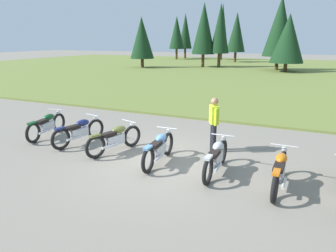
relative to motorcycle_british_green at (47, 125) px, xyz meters
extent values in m
plane|color=gray|center=(4.62, -0.49, -0.44)|extent=(140.00, 140.00, 0.00)
cube|color=olive|center=(4.62, 26.46, -0.39)|extent=(80.00, 44.00, 0.10)
cylinder|color=#47331E|center=(-1.88, 38.38, 0.34)|extent=(0.36, 0.36, 1.55)
cone|color=#143319|center=(-1.88, 38.38, 3.84)|extent=(2.64, 2.64, 5.44)
cylinder|color=#47331E|center=(-3.61, 28.61, 0.37)|extent=(0.36, 0.36, 1.62)
cone|color=#143319|center=(-3.61, 28.61, 4.09)|extent=(2.76, 2.76, 5.82)
cylinder|color=#47331E|center=(-12.13, 40.75, 0.45)|extent=(0.36, 0.36, 1.78)
cone|color=#143319|center=(-12.13, 40.75, 3.92)|extent=(2.48, 2.48, 5.14)
cylinder|color=#47331E|center=(4.88, 28.28, 0.34)|extent=(0.36, 0.36, 1.55)
cone|color=#143319|center=(4.88, 28.28, 4.19)|extent=(3.31, 3.31, 6.15)
cylinder|color=#47331E|center=(5.92, 26.40, 0.07)|extent=(0.36, 0.36, 1.01)
cone|color=#143319|center=(5.92, 26.40, 2.96)|extent=(3.33, 3.33, 4.77)
cylinder|color=#47331E|center=(-5.22, 43.02, 0.36)|extent=(0.36, 0.36, 1.59)
cone|color=#143319|center=(-5.22, 43.02, 4.74)|extent=(2.08, 2.08, 7.18)
cylinder|color=#47331E|center=(-11.83, 43.87, 0.44)|extent=(0.36, 0.36, 1.75)
cone|color=#143319|center=(-11.83, 43.87, 4.20)|extent=(2.28, 2.28, 5.79)
cylinder|color=#47331E|center=(-1.74, 28.99, 0.43)|extent=(0.36, 0.36, 1.73)
cone|color=#143319|center=(-1.74, 28.99, 4.08)|extent=(2.22, 2.22, 5.58)
cylinder|color=#47331E|center=(-9.82, 24.83, 0.14)|extent=(0.36, 0.36, 1.15)
cone|color=#143319|center=(-9.82, 24.83, 3.04)|extent=(2.76, 2.76, 4.66)
torus|color=black|center=(-0.10, 0.68, -0.09)|extent=(0.20, 0.71, 0.70)
torus|color=black|center=(0.10, -0.71, -0.09)|extent=(0.20, 0.71, 0.70)
cube|color=silver|center=(0.00, -0.01, -0.04)|extent=(0.29, 0.66, 0.28)
ellipsoid|color=#144C23|center=(-0.03, 0.17, 0.24)|extent=(0.32, 0.51, 0.22)
cube|color=black|center=(0.03, -0.23, 0.18)|extent=(0.28, 0.51, 0.10)
cube|color=#144C23|center=(0.10, -0.71, 0.25)|extent=(0.18, 0.34, 0.06)
cylinder|color=silver|center=(-0.08, 0.58, 0.42)|extent=(0.62, 0.12, 0.03)
sphere|color=silver|center=(-0.10, 0.70, 0.29)|extent=(0.14, 0.14, 0.14)
cylinder|color=silver|center=(0.18, -0.29, -0.14)|extent=(0.14, 0.55, 0.07)
torus|color=black|center=(1.68, 0.53, -0.09)|extent=(0.24, 0.71, 0.70)
torus|color=black|center=(1.39, -0.84, -0.09)|extent=(0.24, 0.71, 0.70)
cube|color=silver|center=(1.54, -0.15, -0.04)|extent=(0.33, 0.67, 0.28)
ellipsoid|color=navy|center=(1.58, 0.02, 0.24)|extent=(0.35, 0.52, 0.22)
cube|color=black|center=(1.49, -0.37, 0.18)|extent=(0.32, 0.52, 0.10)
cube|color=navy|center=(1.39, -0.84, 0.25)|extent=(0.20, 0.34, 0.06)
cylinder|color=silver|center=(1.66, 0.44, 0.42)|extent=(0.61, 0.16, 0.03)
sphere|color=silver|center=(1.69, 0.55, 0.29)|extent=(0.14, 0.14, 0.14)
cylinder|color=silver|center=(1.61, -0.47, -0.14)|extent=(0.18, 0.55, 0.07)
torus|color=black|center=(3.25, 0.34, -0.09)|extent=(0.31, 0.70, 0.70)
torus|color=black|center=(2.83, -0.99, -0.09)|extent=(0.31, 0.70, 0.70)
cube|color=silver|center=(3.04, -0.32, -0.04)|extent=(0.38, 0.67, 0.28)
ellipsoid|color=brown|center=(3.10, -0.15, 0.24)|extent=(0.39, 0.54, 0.22)
cube|color=black|center=(2.97, -0.53, 0.18)|extent=(0.35, 0.52, 0.10)
cube|color=brown|center=(2.83, -0.99, 0.25)|extent=(0.23, 0.35, 0.06)
cylinder|color=silver|center=(3.22, 0.25, 0.42)|extent=(0.60, 0.22, 0.03)
sphere|color=silver|center=(3.26, 0.36, 0.29)|extent=(0.14, 0.14, 0.14)
cylinder|color=silver|center=(3.08, -0.65, -0.14)|extent=(0.23, 0.55, 0.07)
torus|color=black|center=(4.61, 0.13, -0.09)|extent=(0.14, 0.70, 0.70)
torus|color=black|center=(4.68, -1.27, -0.09)|extent=(0.14, 0.70, 0.70)
cube|color=silver|center=(4.64, -0.57, -0.04)|extent=(0.23, 0.65, 0.28)
ellipsoid|color=#598CC6|center=(4.63, -0.39, 0.24)|extent=(0.28, 0.49, 0.22)
cube|color=black|center=(4.66, -0.79, 0.18)|extent=(0.24, 0.49, 0.10)
cube|color=#598CC6|center=(4.68, -1.27, 0.25)|extent=(0.16, 0.33, 0.06)
cylinder|color=silver|center=(4.61, 0.03, 0.42)|extent=(0.62, 0.06, 0.03)
sphere|color=silver|center=(4.61, 0.15, 0.29)|extent=(0.14, 0.14, 0.14)
cylinder|color=silver|center=(4.80, -0.86, -0.14)|extent=(0.10, 0.55, 0.07)
torus|color=black|center=(6.27, 0.11, -0.09)|extent=(0.10, 0.70, 0.70)
torus|color=black|center=(6.28, -1.29, -0.09)|extent=(0.10, 0.70, 0.70)
cube|color=silver|center=(6.27, -0.59, -0.04)|extent=(0.20, 0.64, 0.28)
ellipsoid|color=#B7B7BC|center=(6.27, -0.41, 0.24)|extent=(0.26, 0.48, 0.22)
cube|color=black|center=(6.27, -0.81, 0.18)|extent=(0.22, 0.48, 0.10)
cube|color=#B7B7BC|center=(6.28, -1.29, 0.25)|extent=(0.14, 0.32, 0.06)
cylinder|color=silver|center=(6.27, 0.01, 0.42)|extent=(0.62, 0.04, 0.03)
sphere|color=silver|center=(6.27, 0.13, 0.29)|extent=(0.14, 0.14, 0.14)
cylinder|color=silver|center=(6.41, -0.89, -0.14)|extent=(0.07, 0.55, 0.07)
torus|color=black|center=(7.84, -0.11, -0.09)|extent=(0.12, 0.70, 0.70)
torus|color=black|center=(7.81, -1.51, -0.09)|extent=(0.12, 0.70, 0.70)
cube|color=silver|center=(7.83, -0.81, -0.04)|extent=(0.22, 0.65, 0.28)
ellipsoid|color=orange|center=(7.83, -0.63, 0.24)|extent=(0.27, 0.49, 0.22)
cube|color=black|center=(7.82, -1.03, 0.18)|extent=(0.23, 0.49, 0.10)
cube|color=orange|center=(7.81, -1.51, 0.25)|extent=(0.15, 0.32, 0.06)
cylinder|color=silver|center=(7.84, -0.21, 0.42)|extent=(0.62, 0.05, 0.03)
sphere|color=silver|center=(7.85, -0.09, 0.29)|extent=(0.14, 0.14, 0.14)
cylinder|color=silver|center=(7.96, -1.11, -0.14)|extent=(0.09, 0.55, 0.07)
cylinder|color=black|center=(5.78, 0.92, 0.00)|extent=(0.14, 0.14, 0.88)
cylinder|color=black|center=(5.69, 1.07, 0.00)|extent=(0.14, 0.14, 0.88)
cube|color=#C6E52D|center=(5.74, 0.99, 0.72)|extent=(0.37, 0.42, 0.56)
sphere|color=#9E7051|center=(5.74, 0.99, 1.12)|extent=(0.22, 0.22, 0.22)
cylinder|color=#C6E52D|center=(5.85, 0.79, 0.70)|extent=(0.09, 0.09, 0.52)
cylinder|color=#C6E52D|center=(5.62, 1.19, 0.70)|extent=(0.09, 0.09, 0.52)
camera|label=1|loc=(8.19, -7.83, 2.90)|focal=33.24mm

